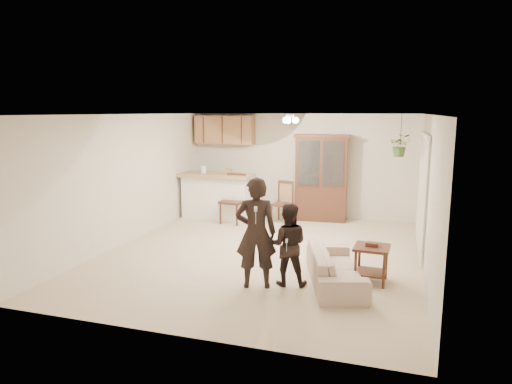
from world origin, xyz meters
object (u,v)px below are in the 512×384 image
(sofa, at_px, (335,260))
(adult, at_px, (256,227))
(china_hutch, at_px, (321,178))
(side_table, at_px, (371,264))
(child, at_px, (288,241))
(chair_bar, at_px, (232,209))
(chair_hutch_left, at_px, (282,211))
(chair_hutch_right, at_px, (310,206))

(sofa, bearing_deg, adult, 96.89)
(china_hutch, xyz_separation_m, side_table, (1.40, -3.78, -0.71))
(adult, distance_m, china_hutch, 4.48)
(china_hutch, bearing_deg, side_table, -74.28)
(sofa, relative_size, adult, 1.04)
(child, bearing_deg, chair_bar, -68.15)
(sofa, xyz_separation_m, side_table, (0.51, 0.22, -0.07))
(adult, distance_m, chair_hutch_left, 4.06)
(side_table, xyz_separation_m, chair_bar, (-3.29, 2.87, 0.03))
(china_hutch, relative_size, chair_hutch_right, 1.75)
(sofa, height_order, side_table, sofa)
(sofa, relative_size, chair_hutch_right, 1.62)
(chair_bar, bearing_deg, sofa, -42.50)
(side_table, relative_size, chair_bar, 0.55)
(sofa, xyz_separation_m, chair_bar, (-2.78, 3.08, -0.05))
(sofa, relative_size, chair_bar, 1.65)
(chair_bar, bearing_deg, child, -52.25)
(side_table, height_order, chair_hutch_left, chair_hutch_left)
(china_hutch, xyz_separation_m, chair_hutch_right, (-0.25, 0.02, -0.67))
(adult, relative_size, chair_hutch_left, 1.88)
(side_table, height_order, chair_hutch_right, chair_hutch_right)
(china_hutch, bearing_deg, chair_hutch_left, -152.98)
(child, relative_size, chair_bar, 1.19)
(chair_bar, xyz_separation_m, chair_hutch_left, (1.07, 0.41, -0.05))
(adult, height_order, chair_bar, adult)
(side_table, bearing_deg, child, -158.38)
(side_table, bearing_deg, chair_bar, 138.94)
(chair_hutch_left, distance_m, chair_hutch_right, 0.77)
(adult, distance_m, chair_bar, 3.98)
(sofa, xyz_separation_m, adult, (-1.10, -0.48, 0.53))
(adult, relative_size, china_hutch, 0.89)
(adult, distance_m, chair_hutch_right, 4.52)
(chair_hutch_right, bearing_deg, sofa, 102.35)
(child, distance_m, side_table, 1.33)
(side_table, distance_m, chair_hutch_left, 3.95)
(china_hutch, relative_size, chair_hutch_left, 2.11)
(side_table, distance_m, chair_bar, 4.36)
(adult, height_order, side_table, adult)
(child, relative_size, chair_hutch_left, 1.41)
(adult, relative_size, chair_bar, 1.59)
(adult, height_order, child, adult)
(adult, bearing_deg, china_hutch, -109.72)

